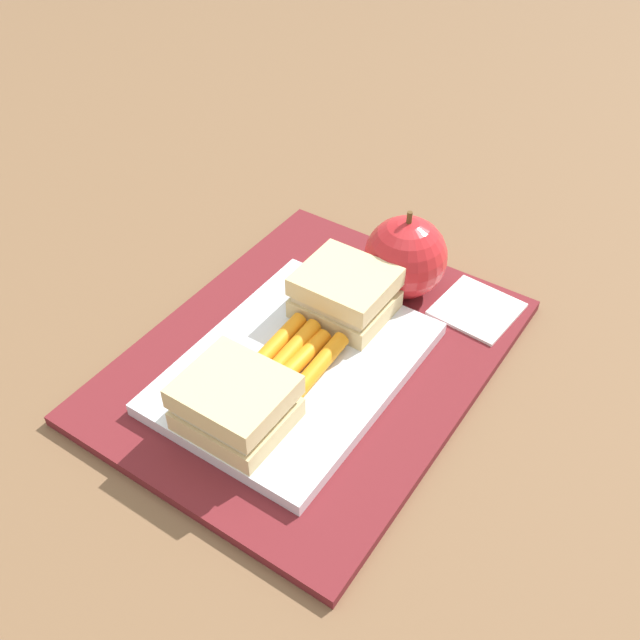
# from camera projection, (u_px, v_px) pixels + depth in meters

# --- Properties ---
(ground_plane) EXTENTS (2.40, 2.40, 0.00)m
(ground_plane) POSITION_uv_depth(u_px,v_px,m) (312.00, 363.00, 0.65)
(ground_plane) COLOR brown
(lunchbag_mat) EXTENTS (0.36, 0.28, 0.01)m
(lunchbag_mat) POSITION_uv_depth(u_px,v_px,m) (312.00, 359.00, 0.65)
(lunchbag_mat) COLOR maroon
(lunchbag_mat) RESTS_ON ground_plane
(food_tray) EXTENTS (0.23, 0.17, 0.01)m
(food_tray) POSITION_uv_depth(u_px,v_px,m) (295.00, 367.00, 0.63)
(food_tray) COLOR white
(food_tray) RESTS_ON lunchbag_mat
(sandwich_half_left) EXTENTS (0.07, 0.08, 0.04)m
(sandwich_half_left) POSITION_uv_depth(u_px,v_px,m) (236.00, 403.00, 0.56)
(sandwich_half_left) COLOR #DBC189
(sandwich_half_left) RESTS_ON food_tray
(sandwich_half_right) EXTENTS (0.07, 0.08, 0.04)m
(sandwich_half_right) POSITION_uv_depth(u_px,v_px,m) (345.00, 293.00, 0.66)
(sandwich_half_right) COLOR #DBC189
(sandwich_half_right) RESTS_ON food_tray
(carrot_sticks_bundle) EXTENTS (0.08, 0.06, 0.02)m
(carrot_sticks_bundle) POSITION_uv_depth(u_px,v_px,m) (295.00, 356.00, 0.62)
(carrot_sticks_bundle) COLOR orange
(carrot_sticks_bundle) RESTS_ON food_tray
(apple) EXTENTS (0.08, 0.08, 0.09)m
(apple) POSITION_uv_depth(u_px,v_px,m) (406.00, 257.00, 0.69)
(apple) COLOR red
(apple) RESTS_ON lunchbag_mat
(paper_napkin) EXTENTS (0.08, 0.08, 0.00)m
(paper_napkin) POSITION_uv_depth(u_px,v_px,m) (477.00, 309.00, 0.69)
(paper_napkin) COLOR white
(paper_napkin) RESTS_ON lunchbag_mat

